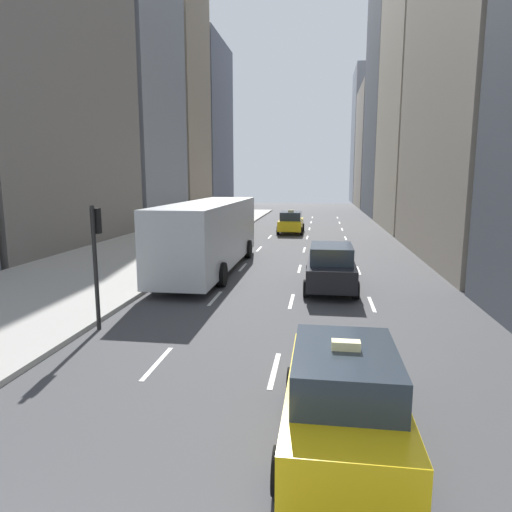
% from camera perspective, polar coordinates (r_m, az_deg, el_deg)
% --- Properties ---
extents(sidewalk_left, '(8.00, 66.00, 0.15)m').
position_cam_1_polar(sidewalk_left, '(30.98, -11.92, 1.55)').
color(sidewalk_left, '#ADAAA3').
rests_on(sidewalk_left, ground).
extents(lane_markings, '(5.72, 56.00, 0.01)m').
position_cam_1_polar(lane_markings, '(25.20, 5.79, -0.27)').
color(lane_markings, white).
rests_on(lane_markings, ground).
extents(building_row_left, '(6.00, 73.28, 35.72)m').
position_cam_1_polar(building_row_left, '(42.34, -18.39, 24.28)').
color(building_row_left, slate).
rests_on(building_row_left, ground).
extents(building_row_right, '(6.00, 92.22, 36.84)m').
position_cam_1_polar(building_row_right, '(50.04, 18.83, 19.84)').
color(building_row_right, '#4C515B').
rests_on(building_row_right, ground).
extents(taxi_lead, '(2.02, 4.40, 1.87)m').
position_cam_1_polar(taxi_lead, '(36.62, 4.39, 4.23)').
color(taxi_lead, yellow).
rests_on(taxi_lead, ground).
extents(taxi_second, '(2.02, 4.40, 1.87)m').
position_cam_1_polar(taxi_second, '(7.84, 10.87, -16.69)').
color(taxi_second, yellow).
rests_on(taxi_second, ground).
extents(sedan_black_near, '(2.02, 4.62, 1.80)m').
position_cam_1_polar(sedan_black_near, '(18.18, 9.33, -1.32)').
color(sedan_black_near, black).
rests_on(sedan_black_near, ground).
extents(city_bus, '(2.80, 11.61, 3.25)m').
position_cam_1_polar(city_bus, '(21.67, -5.78, 2.87)').
color(city_bus, '#B7BCC1').
rests_on(city_bus, ground).
extents(traffic_light_pole, '(0.24, 0.42, 3.60)m').
position_cam_1_polar(traffic_light_pole, '(13.73, -19.38, 1.05)').
color(traffic_light_pole, black).
rests_on(traffic_light_pole, ground).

